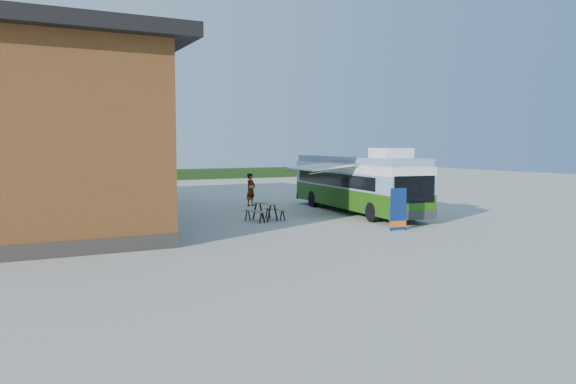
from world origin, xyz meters
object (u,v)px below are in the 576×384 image
bus (356,182)px  picnic_table (265,207)px  person_b (161,196)px  banner (398,213)px  person_a (251,190)px  slurry_tanker (120,179)px

bus → picnic_table: 5.68m
picnic_table → person_b: 6.29m
banner → picnic_table: 6.34m
person_a → person_b: size_ratio=1.08×
slurry_tanker → picnic_table: bearing=-79.9°
person_b → person_a: bearing=107.4°
person_b → slurry_tanker: slurry_tanker is taller
picnic_table → bus: bearing=-5.2°
banner → picnic_table: (-3.53, 5.26, -0.09)m
banner → person_b: size_ratio=1.01×
slurry_tanker → person_a: bearing=-59.2°
person_a → person_b: (-5.43, -0.95, -0.07)m
bus → banner: 6.43m
picnic_table → slurry_tanker: bearing=92.1°
bus → picnic_table: size_ratio=6.45×
picnic_table → person_a: (1.95, 6.18, 0.31)m
banner → slurry_tanker: size_ratio=0.29×
person_a → slurry_tanker: slurry_tanker is taller
banner → picnic_table: bearing=130.2°
bus → person_a: size_ratio=5.92×
picnic_table → slurry_tanker: (-3.87, 14.23, 0.68)m
banner → picnic_table: size_ratio=1.01×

